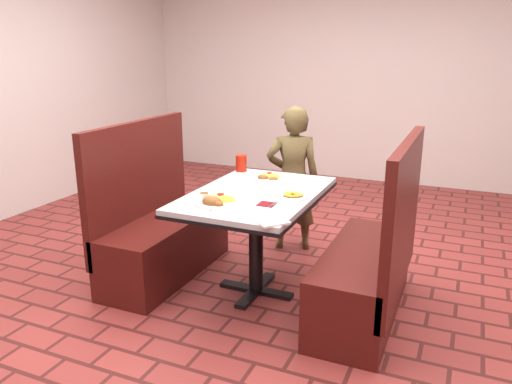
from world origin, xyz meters
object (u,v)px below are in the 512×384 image
(dining_table, at_px, (256,205))
(booth_bench_left, at_px, (160,233))
(red_tumbler, at_px, (241,163))
(near_dinner_plate, at_px, (217,199))
(diner_person, at_px, (293,179))
(plantain_plate, at_px, (293,196))
(far_dinner_plate, at_px, (269,176))
(booth_bench_right, at_px, (370,269))

(dining_table, xyz_separation_m, booth_bench_left, (-0.80, 0.00, -0.32))
(red_tumbler, bearing_deg, near_dinner_plate, -74.80)
(diner_person, distance_m, plantain_plate, 1.00)
(dining_table, bearing_deg, red_tumbler, 124.63)
(far_dinner_plate, height_order, red_tumbler, red_tumbler)
(booth_bench_left, distance_m, diner_person, 1.21)
(booth_bench_left, bearing_deg, dining_table, 0.00)
(near_dinner_plate, height_order, red_tumbler, red_tumbler)
(booth_bench_right, distance_m, red_tumbler, 1.34)
(booth_bench_left, height_order, booth_bench_right, same)
(booth_bench_right, distance_m, far_dinner_plate, 1.02)
(booth_bench_left, relative_size, near_dinner_plate, 4.03)
(dining_table, height_order, plantain_plate, plantain_plate)
(dining_table, height_order, booth_bench_right, booth_bench_right)
(diner_person, bearing_deg, far_dinner_plate, 68.19)
(near_dinner_plate, relative_size, plantain_plate, 1.48)
(diner_person, bearing_deg, red_tumbler, 31.44)
(booth_bench_left, height_order, plantain_plate, booth_bench_left)
(booth_bench_right, height_order, red_tumbler, booth_bench_right)
(booth_bench_right, height_order, near_dinner_plate, booth_bench_right)
(plantain_plate, bearing_deg, booth_bench_left, 178.38)
(booth_bench_left, xyz_separation_m, plantain_plate, (1.07, -0.03, 0.43))
(plantain_plate, bearing_deg, far_dinner_plate, 130.17)
(far_dinner_plate, height_order, plantain_plate, far_dinner_plate)
(far_dinner_plate, distance_m, red_tumbler, 0.33)
(booth_bench_left, height_order, diner_person, diner_person)
(booth_bench_left, height_order, near_dinner_plate, booth_bench_left)
(booth_bench_right, distance_m, near_dinner_plate, 1.08)
(booth_bench_right, bearing_deg, red_tumbler, 156.34)
(dining_table, height_order, booth_bench_left, booth_bench_left)
(diner_person, xyz_separation_m, red_tumbler, (-0.30, -0.40, 0.19))
(booth_bench_left, distance_m, plantain_plate, 1.16)
(diner_person, bearing_deg, dining_table, 71.29)
(booth_bench_left, distance_m, near_dinner_plate, 0.89)
(booth_bench_right, distance_m, plantain_plate, 0.68)
(dining_table, distance_m, red_tumbler, 0.63)
(booth_bench_left, bearing_deg, diner_person, 50.27)
(booth_bench_right, relative_size, red_tumbler, 9.27)
(red_tumbler, bearing_deg, plantain_plate, -40.59)
(diner_person, bearing_deg, booth_bench_right, 111.41)
(booth_bench_right, height_order, plantain_plate, booth_bench_right)
(diner_person, relative_size, near_dinner_plate, 4.17)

